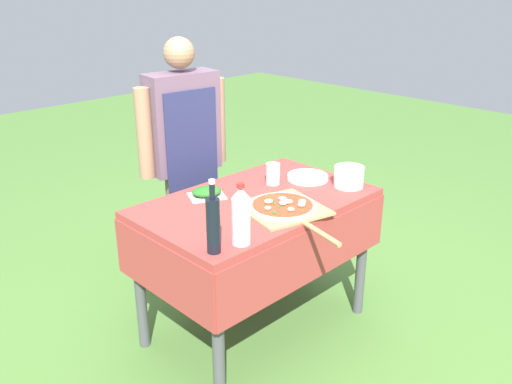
{
  "coord_description": "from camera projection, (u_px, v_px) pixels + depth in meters",
  "views": [
    {
      "loc": [
        -1.75,
        -1.78,
        1.8
      ],
      "look_at": [
        -0.0,
        0.0,
        0.8
      ],
      "focal_mm": 38.0,
      "sensor_mm": 36.0,
      "label": 1
    }
  ],
  "objects": [
    {
      "name": "mixing_tub",
      "position": [
        349.0,
        177.0,
        2.84
      ],
      "size": [
        0.16,
        0.16,
        0.11
      ],
      "primitive_type": "cylinder",
      "color": "silver",
      "rests_on": "prep_table"
    },
    {
      "name": "water_bottle",
      "position": [
        241.0,
        216.0,
        2.21
      ],
      "size": [
        0.08,
        0.08,
        0.27
      ],
      "color": "silver",
      "rests_on": "prep_table"
    },
    {
      "name": "person_cook",
      "position": [
        184.0,
        147.0,
        3.1
      ],
      "size": [
        0.56,
        0.23,
        1.5
      ],
      "rotation": [
        0.0,
        0.0,
        3.02
      ],
      "color": "#70604C",
      "rests_on": "ground"
    },
    {
      "name": "sauce_jar",
      "position": [
        273.0,
        175.0,
        2.88
      ],
      "size": [
        0.08,
        0.08,
        0.11
      ],
      "color": "silver",
      "rests_on": "prep_table"
    },
    {
      "name": "pizza_on_peel",
      "position": [
        283.0,
        208.0,
        2.56
      ],
      "size": [
        0.44,
        0.64,
        0.05
      ],
      "rotation": [
        0.0,
        0.0,
        -0.24
      ],
      "color": "tan",
      "rests_on": "prep_table"
    },
    {
      "name": "plate_stack",
      "position": [
        308.0,
        177.0,
        2.96
      ],
      "size": [
        0.22,
        0.22,
        0.02
      ],
      "color": "white",
      "rests_on": "prep_table"
    },
    {
      "name": "ground_plane",
      "position": [
        256.0,
        327.0,
        2.98
      ],
      "size": [
        12.0,
        12.0,
        0.0
      ],
      "primitive_type": "plane",
      "color": "#517F38"
    },
    {
      "name": "oil_bottle",
      "position": [
        213.0,
        224.0,
        2.14
      ],
      "size": [
        0.06,
        0.06,
        0.31
      ],
      "color": "black",
      "rests_on": "prep_table"
    },
    {
      "name": "herb_container",
      "position": [
        207.0,
        192.0,
        2.72
      ],
      "size": [
        0.22,
        0.2,
        0.05
      ],
      "rotation": [
        0.0,
        0.0,
        -0.44
      ],
      "color": "silver",
      "rests_on": "prep_table"
    },
    {
      "name": "prep_table",
      "position": [
        256.0,
        220.0,
        2.74
      ],
      "size": [
        1.18,
        0.74,
        0.76
      ],
      "color": "#A83D38",
      "rests_on": "ground"
    }
  ]
}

